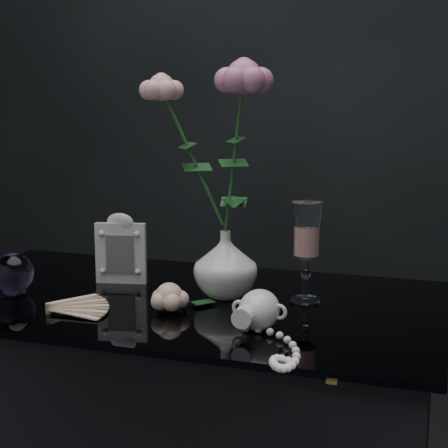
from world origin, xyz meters
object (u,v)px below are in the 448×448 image
(wine_glass, at_px, (306,252))
(paperweight, at_px, (13,273))
(picture_frame, at_px, (121,248))
(loose_rose, at_px, (169,297))
(vase, at_px, (225,264))
(pearl_jar, at_px, (259,308))

(wine_glass, bearing_deg, paperweight, -168.11)
(picture_frame, distance_m, loose_rose, 0.24)
(wine_glass, xyz_separation_m, loose_rose, (-0.23, -0.14, -0.07))
(loose_rose, bearing_deg, vase, 41.88)
(loose_rose, distance_m, pearl_jar, 0.19)
(vase, height_order, loose_rose, vase)
(pearl_jar, bearing_deg, wine_glass, 77.98)
(picture_frame, bearing_deg, paperweight, -153.42)
(wine_glass, xyz_separation_m, picture_frame, (-0.40, 0.02, -0.02))
(paperweight, bearing_deg, picture_frame, 38.67)
(vase, relative_size, paperweight, 1.61)
(wine_glass, distance_m, picture_frame, 0.41)
(vase, height_order, wine_glass, wine_glass)
(picture_frame, xyz_separation_m, pearl_jar, (0.36, -0.20, -0.04))
(vase, bearing_deg, paperweight, -165.31)
(vase, xyz_separation_m, wine_glass, (0.16, 0.01, 0.03))
(picture_frame, height_order, paperweight, picture_frame)
(paperweight, relative_size, pearl_jar, 0.33)
(wine_glass, height_order, loose_rose, wine_glass)
(vase, distance_m, wine_glass, 0.16)
(pearl_jar, bearing_deg, picture_frame, 152.53)
(vase, height_order, picture_frame, picture_frame)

